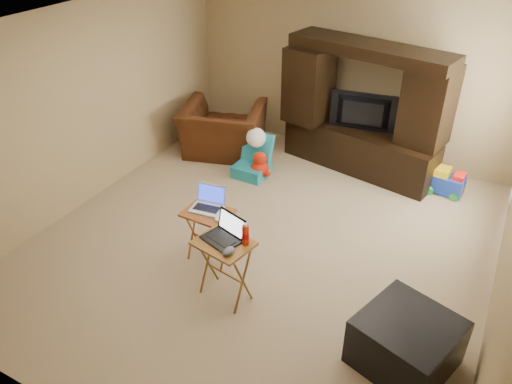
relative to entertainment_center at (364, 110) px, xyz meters
The scene contains 19 objects.
floor 2.46m from the entertainment_center, 99.97° to the right, with size 5.50×5.50×0.00m, color tan.
ceiling 2.77m from the entertainment_center, 99.97° to the right, with size 5.50×5.50×0.00m, color silver.
wall_back 0.72m from the entertainment_center, 127.96° to the left, with size 5.00×5.00×0.00m, color tan.
wall_front 5.02m from the entertainment_center, 94.52° to the right, with size 5.00×5.00×0.00m, color tan.
wall_left 3.68m from the entertainment_center, 142.21° to the right, with size 5.50×5.50×0.00m, color tan.
entertainment_center is the anchor object (origin of this frame).
television 0.06m from the entertainment_center, 90.00° to the right, with size 0.94×0.12×0.54m, color black.
recliner 2.14m from the entertainment_center, 165.45° to the right, with size 1.20×1.05×0.78m, color #4C2710.
child_rocker 1.71m from the entertainment_center, 143.67° to the right, with size 0.46×0.52×0.61m, color teal, non-canonical shape.
plush_toy 1.65m from the entertainment_center, 140.68° to the right, with size 0.37×0.31×0.41m, color red, non-canonical shape.
push_toy 1.47m from the entertainment_center, ahead, with size 0.50×0.36×0.38m, color #1637B5, non-canonical shape.
ottoman 3.62m from the entertainment_center, 64.95° to the right, with size 0.77×0.77×0.49m, color black.
tray_table_left 2.99m from the entertainment_center, 105.33° to the right, with size 0.50×0.40×0.65m, color #A15227.
tray_table_right 3.32m from the entertainment_center, 95.56° to the right, with size 0.53×0.43×0.69m, color #915F23.
laptop_left 2.92m from the entertainment_center, 106.06° to the right, with size 0.34×0.28×0.24m, color silver.
laptop_right 3.25m from the entertainment_center, 96.30° to the right, with size 0.36×0.30×0.24m, color black.
mouse_left 2.97m from the entertainment_center, 101.42° to the right, with size 0.08×0.13×0.05m, color white.
mouse_right 3.38m from the entertainment_center, 93.17° to the right, with size 0.09×0.14×0.06m, color #47474C.
water_bottle 3.17m from the entertainment_center, 92.10° to the right, with size 0.07×0.07×0.21m, color red.
Camera 1 is at (2.17, -4.21, 3.65)m, focal length 35.00 mm.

